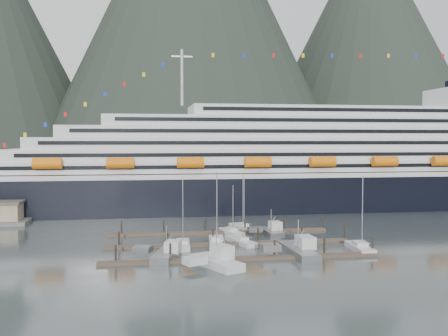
{
  "coord_description": "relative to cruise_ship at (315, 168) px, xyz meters",
  "views": [
    {
      "loc": [
        -21.65,
        -96.17,
        20.24
      ],
      "look_at": [
        -2.99,
        22.0,
        13.97
      ],
      "focal_mm": 42.0,
      "sensor_mm": 36.0,
      "label": 1
    }
  ],
  "objects": [
    {
      "name": "dock_far",
      "position": [
        -34.95,
        -38.89,
        -11.73
      ],
      "size": [
        48.18,
        2.28,
        3.2
      ],
      "color": "#4E3E32",
      "rests_on": "ground"
    },
    {
      "name": "sailboat_c",
      "position": [
        -37.36,
        -51.38,
        -11.6
      ],
      "size": [
        3.98,
        10.68,
        14.89
      ],
      "rotation": [
        0.0,
        0.0,
        1.46
      ],
      "color": "silver",
      "rests_on": "ground"
    },
    {
      "name": "sailboat_a",
      "position": [
        -44.05,
        -52.77,
        -11.62
      ],
      "size": [
        3.17,
        9.0,
        13.36
      ],
      "rotation": [
        0.0,
        0.0,
        1.5
      ],
      "color": "silver",
      "rests_on": "ground"
    },
    {
      "name": "ground",
      "position": [
        -30.03,
        -54.94,
        -12.04
      ],
      "size": [
        1600.0,
        1600.0,
        0.0
      ],
      "primitive_type": "plane",
      "color": "#465253",
      "rests_on": "ground"
    },
    {
      "name": "sailboat_d",
      "position": [
        -32.54,
        -50.95,
        -11.63
      ],
      "size": [
        4.99,
        10.37,
        14.12
      ],
      "rotation": [
        0.0,
        0.0,
        1.84
      ],
      "color": "silver",
      "rests_on": "ground"
    },
    {
      "name": "cruise_ship",
      "position": [
        0.0,
        0.0,
        0.0
      ],
      "size": [
        210.0,
        30.4,
        50.3
      ],
      "color": "black",
      "rests_on": "ground"
    },
    {
      "name": "dock_mid",
      "position": [
        -34.95,
        -51.89,
        -11.73
      ],
      "size": [
        48.18,
        2.28,
        3.2
      ],
      "color": "#4E3E32",
      "rests_on": "ground"
    },
    {
      "name": "trawler_e",
      "position": [
        -24.49,
        -42.87,
        -11.23
      ],
      "size": [
        7.31,
        9.59,
        6.08
      ],
      "rotation": [
        0.0,
        0.0,
        1.63
      ],
      "color": "gray",
      "rests_on": "ground"
    },
    {
      "name": "mountains",
      "position": [
        22.46,
        533.6,
        151.36
      ],
      "size": [
        870.0,
        440.0,
        420.0
      ],
      "color": "black",
      "rests_on": "ground"
    },
    {
      "name": "sailboat_f",
      "position": [
        -32.63,
        -40.66,
        -11.64
      ],
      "size": [
        4.47,
        8.83,
        11.11
      ],
      "rotation": [
        0.0,
        0.0,
        1.82
      ],
      "color": "silver",
      "rests_on": "ground"
    },
    {
      "name": "sailboat_g",
      "position": [
        -29.12,
        -34.95,
        -11.64
      ],
      "size": [
        4.88,
        9.92,
        12.06
      ],
      "rotation": [
        0.0,
        0.0,
        1.84
      ],
      "color": "silver",
      "rests_on": "ground"
    },
    {
      "name": "trawler_c",
      "position": [
        -24.51,
        -62.4,
        -11.15
      ],
      "size": [
        9.64,
        13.67,
        6.9
      ],
      "rotation": [
        0.0,
        0.0,
        1.62
      ],
      "color": "gray",
      "rests_on": "ground"
    },
    {
      "name": "trawler_a",
      "position": [
        -47.67,
        -61.21,
        -11.21
      ],
      "size": [
        8.98,
        11.86,
        6.24
      ],
      "rotation": [
        0.0,
        0.0,
        1.31
      ],
      "color": "gray",
      "rests_on": "ground"
    },
    {
      "name": "trawler_b",
      "position": [
        -40.02,
        -68.96,
        -11.14
      ],
      "size": [
        9.68,
        11.28,
        7.03
      ],
      "rotation": [
        0.0,
        0.0,
        2.02
      ],
      "color": "silver",
      "rests_on": "ground"
    },
    {
      "name": "sailboat_h",
      "position": [
        -12.03,
        -60.76,
        -11.6
      ],
      "size": [
        3.4,
        9.77,
        14.29
      ],
      "rotation": [
        0.0,
        0.0,
        1.5
      ],
      "color": "silver",
      "rests_on": "ground"
    },
    {
      "name": "dock_near",
      "position": [
        -34.95,
        -64.89,
        -11.73
      ],
      "size": [
        48.18,
        2.28,
        3.2
      ],
      "color": "#4E3E32",
      "rests_on": "ground"
    }
  ]
}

